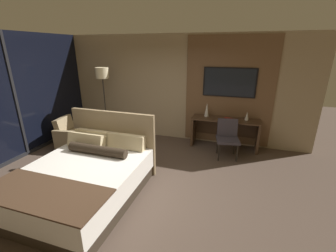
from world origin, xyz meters
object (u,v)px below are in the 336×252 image
at_px(armchair_by_window, 76,137).
at_px(vase_short, 247,116).
at_px(desk, 225,128).
at_px(bed, 84,177).
at_px(tv, 229,82).
at_px(book, 229,119).
at_px(desk_chair, 227,135).
at_px(floor_lamp, 103,79).
at_px(vase_tall, 207,110).

distance_m(armchair_by_window, vase_short, 4.38).
bearing_deg(desk, bed, -126.87).
xyz_separation_m(tv, book, (0.07, -0.27, -0.86)).
xyz_separation_m(desk, book, (0.07, -0.08, 0.27)).
bearing_deg(bed, tv, 54.96).
distance_m(desk, desk_chair, 0.51).
height_order(bed, armchair_by_window, bed).
bearing_deg(floor_lamp, vase_short, 5.99).
distance_m(vase_short, book, 0.44).
xyz_separation_m(floor_lamp, book, (3.30, 0.29, -0.88)).
distance_m(bed, desk, 3.54).
bearing_deg(floor_lamp, vase_tall, 8.54).
distance_m(desk, tv, 1.14).
xyz_separation_m(bed, floor_lamp, (-1.10, 2.47, 1.31)).
height_order(desk, book, book).
bearing_deg(desk, armchair_by_window, -162.71).
distance_m(armchair_by_window, book, 3.94).
xyz_separation_m(desk_chair, book, (-0.02, 0.43, 0.26)).
bearing_deg(book, desk_chair, -86.68).
distance_m(bed, vase_short, 3.91).
distance_m(desk_chair, vase_tall, 0.91).
distance_m(desk_chair, floor_lamp, 3.52).
relative_size(floor_lamp, vase_short, 9.49).
bearing_deg(floor_lamp, armchair_by_window, -120.17).
distance_m(tv, vase_tall, 0.87).
bearing_deg(tv, floor_lamp, -170.12).
bearing_deg(desk_chair, tv, 86.90).
height_order(floor_lamp, vase_tall, floor_lamp).
relative_size(bed, desk_chair, 2.51).
height_order(armchair_by_window, floor_lamp, floor_lamp).
bearing_deg(desk_chair, bed, -144.75).
xyz_separation_m(tv, vase_short, (0.49, -0.17, -0.77)).
bearing_deg(armchair_by_window, floor_lamp, -39.43).
height_order(desk, vase_short, vase_short).
distance_m(desk, vase_short, 0.61).
distance_m(tv, armchair_by_window, 4.15).
height_order(tv, vase_short, tv).
height_order(tv, floor_lamp, tv).
distance_m(desk, floor_lamp, 3.44).
distance_m(desk_chair, book, 0.50).
bearing_deg(vase_short, vase_tall, 178.83).
bearing_deg(armchair_by_window, desk, -81.97).
bearing_deg(book, armchair_by_window, -164.12).
distance_m(bed, tv, 3.92).
xyz_separation_m(desk_chair, armchair_by_window, (-3.78, -0.64, -0.26)).
height_order(desk, tv, tv).
distance_m(tv, desk_chair, 1.32).
relative_size(desk_chair, book, 3.43).
height_order(vase_short, book, vase_short).
distance_m(bed, vase_tall, 3.36).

